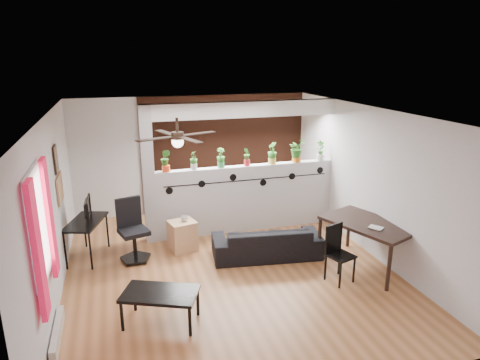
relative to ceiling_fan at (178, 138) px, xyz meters
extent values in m
cube|color=brown|center=(0.80, 0.30, -2.36)|extent=(6.30, 7.10, 0.10)
cube|color=#B7B7BA|center=(0.80, 3.32, -1.01)|extent=(6.30, 0.04, 2.90)
cube|color=#B7B7BA|center=(0.80, -2.72, -1.01)|extent=(6.30, 0.04, 2.90)
cube|color=#B7B7BA|center=(-1.82, 0.30, -1.01)|extent=(0.04, 7.10, 2.90)
cube|color=#B7B7BA|center=(3.42, 0.30, -1.01)|extent=(0.04, 7.10, 2.90)
cube|color=white|center=(0.80, 0.30, 0.34)|extent=(6.30, 7.10, 0.10)
cube|color=#BCBCC1|center=(1.60, 1.80, -1.64)|extent=(3.60, 0.18, 1.35)
cube|color=silver|center=(1.60, 1.80, 0.14)|extent=(3.60, 0.18, 0.30)
cube|color=#BCBCC1|center=(-0.31, 1.80, -1.01)|extent=(0.22, 0.20, 2.60)
cube|color=brown|center=(1.60, 3.27, -1.01)|extent=(3.90, 0.05, 2.60)
cube|color=black|center=(1.60, 1.70, -1.23)|extent=(3.31, 0.01, 0.02)
cylinder|color=black|center=(0.05, 1.70, -1.31)|extent=(0.14, 0.01, 0.14)
cylinder|color=black|center=(0.67, 1.70, -1.23)|extent=(0.14, 0.01, 0.14)
cylinder|color=black|center=(1.29, 1.70, -1.15)|extent=(0.14, 0.01, 0.14)
cylinder|color=black|center=(1.91, 1.70, -1.31)|extent=(0.14, 0.01, 0.14)
cylinder|color=black|center=(2.53, 1.70, -1.23)|extent=(0.14, 0.01, 0.14)
cylinder|color=black|center=(3.15, 1.70, -1.15)|extent=(0.14, 0.01, 0.14)
cube|color=white|center=(-1.78, -0.90, -0.76)|extent=(0.02, 0.95, 1.25)
cube|color=silver|center=(-1.77, -0.90, -0.76)|extent=(0.04, 1.05, 1.35)
cube|color=#EA1641|center=(-1.73, -1.40, -0.86)|extent=(0.06, 0.30, 1.55)
cube|color=#EA1641|center=(-1.73, -0.40, -0.86)|extent=(0.06, 0.30, 1.55)
cube|color=beige|center=(-1.74, -0.90, -2.22)|extent=(0.08, 1.00, 0.18)
cube|color=#A2754E|center=(-1.78, 1.25, -0.96)|extent=(0.03, 0.60, 0.45)
cube|color=#8C7259|center=(-1.78, 1.20, -0.46)|extent=(0.03, 0.30, 0.40)
cube|color=black|center=(-1.78, 1.20, -0.46)|extent=(0.02, 0.34, 0.44)
cylinder|color=black|center=(0.00, 0.00, 0.19)|extent=(0.04, 0.04, 0.20)
cylinder|color=black|center=(0.00, 0.00, 0.04)|extent=(0.18, 0.18, 0.10)
sphere|color=white|center=(0.00, 0.00, -0.05)|extent=(0.17, 0.17, 0.17)
cube|color=black|center=(0.32, 0.12, 0.03)|extent=(0.55, 0.29, 0.01)
cube|color=black|center=(-0.12, 0.32, 0.03)|extent=(0.29, 0.55, 0.01)
cube|color=black|center=(-0.32, -0.12, 0.03)|extent=(0.55, 0.29, 0.01)
cube|color=black|center=(0.12, -0.32, 0.03)|extent=(0.29, 0.55, 0.01)
cylinder|color=red|center=(0.02, 1.80, -0.90)|extent=(0.15, 0.15, 0.12)
imported|color=#1A5016|center=(0.02, 1.80, -0.70)|extent=(0.27, 0.26, 0.32)
cylinder|color=silver|center=(0.55, 1.80, -0.90)|extent=(0.12, 0.12, 0.12)
imported|color=#1A5016|center=(0.55, 1.80, -0.73)|extent=(0.19, 0.21, 0.26)
cylinder|color=#318746|center=(1.07, 1.80, -0.90)|extent=(0.13, 0.13, 0.12)
imported|color=#1A5016|center=(1.07, 1.80, -0.72)|extent=(0.20, 0.17, 0.28)
cylinder|color=red|center=(1.60, 1.80, -0.90)|extent=(0.12, 0.12, 0.12)
imported|color=#1A5016|center=(1.60, 1.80, -0.73)|extent=(0.15, 0.19, 0.26)
cylinder|color=gold|center=(2.13, 1.80, -0.90)|extent=(0.16, 0.16, 0.12)
imported|color=#1A5016|center=(2.13, 1.80, -0.70)|extent=(0.20, 0.24, 0.33)
cylinder|color=#CA6D17|center=(2.65, 1.80, -0.90)|extent=(0.18, 0.18, 0.12)
imported|color=#1A5016|center=(2.65, 1.80, -0.68)|extent=(0.29, 0.25, 0.38)
cylinder|color=silver|center=(3.18, 1.80, -0.90)|extent=(0.15, 0.15, 0.12)
imported|color=#1A5016|center=(3.18, 1.80, -0.70)|extent=(0.22, 0.18, 0.32)
imported|color=black|center=(1.58, 0.55, -2.05)|extent=(1.89, 0.96, 0.53)
cube|color=tan|center=(0.19, 1.22, -2.04)|extent=(0.53, 0.50, 0.56)
imported|color=gray|center=(0.24, 1.22, -1.71)|extent=(0.14, 0.14, 0.10)
cube|color=black|center=(-1.45, 1.38, -1.64)|extent=(0.77, 1.06, 0.04)
cylinder|color=black|center=(-1.78, 1.03, -1.99)|extent=(0.03, 0.03, 0.66)
cylinder|color=black|center=(-1.38, 0.90, -1.99)|extent=(0.03, 0.03, 0.66)
cylinder|color=black|center=(-1.52, 1.87, -1.99)|extent=(0.03, 0.03, 0.66)
cylinder|color=black|center=(-1.12, 1.74, -1.99)|extent=(0.03, 0.03, 0.66)
imported|color=black|center=(-1.45, 1.53, -1.52)|extent=(0.35, 0.07, 0.20)
cylinder|color=black|center=(-0.67, 1.03, -2.27)|extent=(0.56, 0.56, 0.04)
cylinder|color=black|center=(-0.67, 1.03, -2.03)|extent=(0.06, 0.06, 0.47)
cube|color=black|center=(-0.67, 1.03, -1.77)|extent=(0.56, 0.56, 0.08)
cube|color=black|center=(-0.72, 1.22, -1.47)|extent=(0.43, 0.18, 0.52)
cube|color=black|center=(3.05, -0.29, -1.55)|extent=(1.35, 1.68, 0.05)
cylinder|color=black|center=(2.93, -1.08, -1.94)|extent=(0.06, 0.06, 0.74)
cylinder|color=black|center=(3.68, -0.78, -1.94)|extent=(0.06, 0.06, 0.74)
cylinder|color=black|center=(2.42, 0.20, -1.94)|extent=(0.06, 0.06, 0.74)
cylinder|color=black|center=(3.17, 0.50, -1.94)|extent=(0.06, 0.06, 0.74)
imported|color=gray|center=(2.95, -0.59, -1.51)|extent=(0.25, 0.27, 0.02)
cube|color=black|center=(2.37, -0.61, -1.88)|extent=(0.46, 0.46, 0.03)
cube|color=black|center=(2.32, -0.45, -1.63)|extent=(0.34, 0.14, 0.47)
cube|color=black|center=(2.27, -0.81, -2.10)|extent=(0.03, 0.03, 0.44)
cube|color=black|center=(2.57, -0.71, -2.10)|extent=(0.03, 0.03, 0.44)
cube|color=black|center=(2.18, -0.51, -1.87)|extent=(0.03, 0.03, 0.89)
cube|color=black|center=(2.47, -0.42, -1.87)|extent=(0.03, 0.03, 0.89)
cube|color=black|center=(-0.45, -0.91, -1.88)|extent=(1.11, 0.89, 0.04)
cylinder|color=black|center=(-0.95, -0.94, -2.11)|extent=(0.04, 0.04, 0.41)
cylinder|color=black|center=(-0.13, -1.30, -2.11)|extent=(0.04, 0.04, 0.41)
cylinder|color=black|center=(-0.76, -0.52, -2.11)|extent=(0.04, 0.04, 0.41)
cylinder|color=black|center=(0.06, -0.88, -2.11)|extent=(0.04, 0.04, 0.41)
camera|label=1|loc=(-0.85, -5.96, 1.13)|focal=32.00mm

